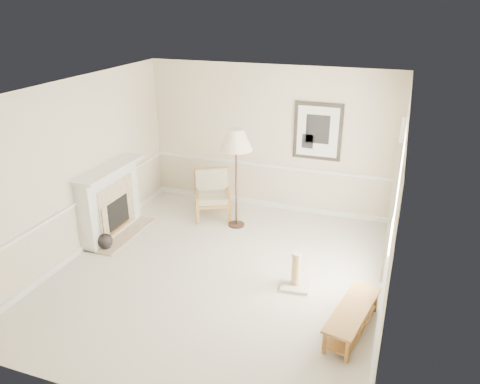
% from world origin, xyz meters
% --- Properties ---
extents(ground, '(5.50, 5.50, 0.00)m').
position_xyz_m(ground, '(0.00, 0.00, 0.00)').
color(ground, silver).
rests_on(ground, ground).
extents(room, '(5.04, 5.54, 2.92)m').
position_xyz_m(room, '(0.14, 0.08, 1.87)').
color(room, beige).
rests_on(room, ground).
extents(fireplace, '(0.64, 1.64, 1.31)m').
position_xyz_m(fireplace, '(-2.34, 0.60, 0.64)').
color(fireplace, white).
rests_on(fireplace, ground).
extents(floor_vase, '(0.27, 0.27, 0.78)m').
position_xyz_m(floor_vase, '(-2.15, 0.06, 0.14)').
color(floor_vase, black).
rests_on(floor_vase, ground).
extents(armchair, '(0.94, 0.96, 0.92)m').
position_xyz_m(armchair, '(-0.94, 1.98, 0.49)').
color(armchair, olive).
rests_on(armchair, ground).
extents(floor_lamp, '(0.71, 0.71, 1.90)m').
position_xyz_m(floor_lamp, '(-0.31, 1.67, 1.65)').
color(floor_lamp, black).
rests_on(floor_lamp, ground).
extents(bench, '(0.63, 1.32, 0.36)m').
position_xyz_m(bench, '(2.15, -0.72, 0.24)').
color(bench, olive).
rests_on(bench, ground).
extents(scratching_post, '(0.45, 0.45, 0.58)m').
position_xyz_m(scratching_post, '(1.22, 0.03, 0.18)').
color(scratching_post, beige).
rests_on(scratching_post, ground).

